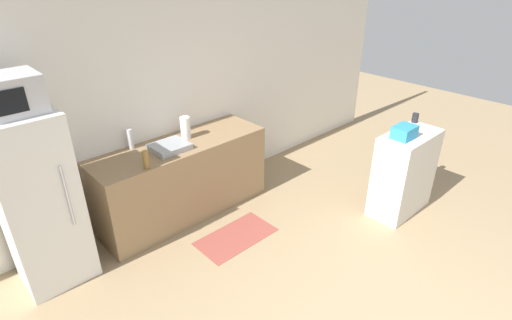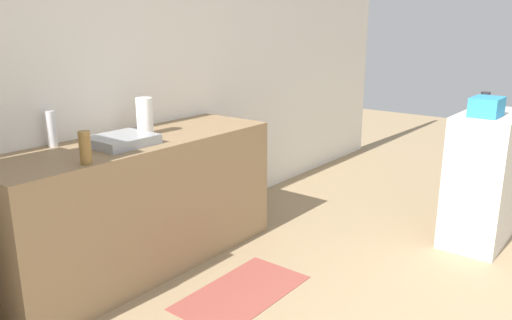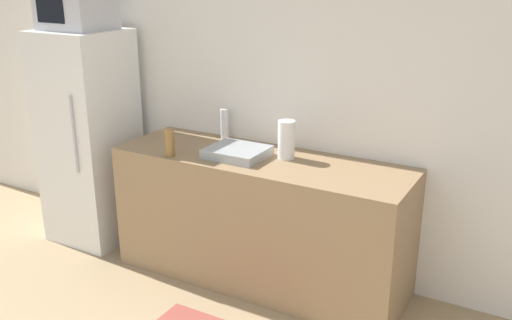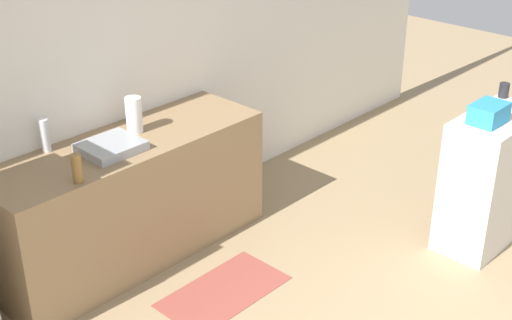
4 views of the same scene
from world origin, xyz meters
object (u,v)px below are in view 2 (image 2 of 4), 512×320
(basket, at_px, (487,107))
(bottle_short, at_px, (85,148))
(jar, at_px, (485,99))
(bottle_tall, at_px, (51,129))
(paper_towel_roll, at_px, (145,116))

(basket, bearing_deg, bottle_short, 147.58)
(basket, relative_size, jar, 2.41)
(bottle_tall, relative_size, jar, 2.06)
(bottle_tall, xyz_separation_m, jar, (2.67, -1.81, 0.04))
(bottle_tall, bearing_deg, basket, -41.97)
(basket, bearing_deg, bottle_tall, 138.03)
(bottle_tall, relative_size, bottle_short, 1.23)
(bottle_short, distance_m, basket, 2.68)
(bottle_short, bearing_deg, bottle_tall, 78.55)
(bottle_tall, bearing_deg, jar, -34.07)
(basket, relative_size, paper_towel_roll, 1.03)
(bottle_short, bearing_deg, jar, -25.12)
(jar, relative_size, paper_towel_roll, 0.43)
(bottle_short, xyz_separation_m, basket, (2.26, -1.44, 0.07))
(bottle_tall, relative_size, paper_towel_roll, 0.88)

